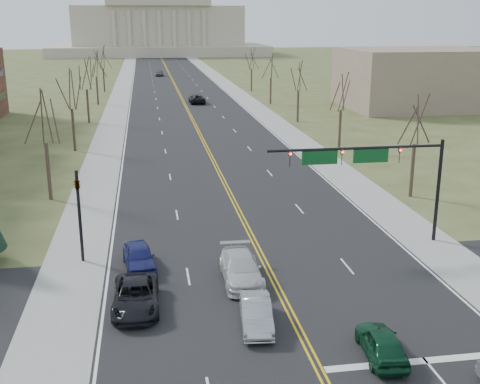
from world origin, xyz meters
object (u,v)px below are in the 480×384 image
object	(u,v)px
car_sb_outer_second	(139,257)
car_sb_outer_lead	(136,296)
car_sb_inner_second	(241,268)
car_sb_inner_lead	(256,313)
signal_left	(79,206)
car_far_nb	(197,99)
car_nb_inner_lead	(382,343)
car_far_sb	(159,73)
signal_mast	(370,163)

from	to	relation	value
car_sb_outer_second	car_sb_outer_lead	bearing A→B (deg)	-98.64
car_sb_inner_second	car_sb_outer_second	bearing A→B (deg)	154.88
car_sb_inner_lead	car_sb_outer_second	xyz separation A→B (m)	(-5.87, 8.40, 0.05)
signal_left	car_far_nb	size ratio (longest dim) A/B	1.02
car_nb_inner_lead	car_sb_inner_second	world-z (taller)	car_sb_inner_second
car_sb_inner_second	car_far_nb	bearing A→B (deg)	87.65
car_sb_inner_lead	car_sb_outer_lead	xyz separation A→B (m)	(-6.01, 2.90, 0.03)
car_sb_outer_second	car_sb_inner_second	bearing A→B (deg)	-33.00
signal_left	car_far_nb	bearing A→B (deg)	79.36
car_sb_outer_lead	car_far_sb	xyz separation A→B (m)	(5.11, 136.24, 0.05)
car_far_sb	car_sb_outer_lead	bearing A→B (deg)	-84.93
car_sb_inner_lead	car_far_nb	distance (m)	83.76
car_far_nb	car_sb_inner_second	bearing A→B (deg)	86.23
signal_mast	car_sb_inner_lead	world-z (taller)	signal_mast
car_sb_outer_second	car_far_sb	bearing A→B (deg)	80.72
signal_left	car_sb_inner_second	size ratio (longest dim) A/B	1.09
signal_mast	car_far_nb	xyz separation A→B (m)	(-5.14, 73.51, -4.94)
car_sb_inner_second	car_far_sb	xyz separation A→B (m)	(-1.00, 133.64, -0.01)
signal_mast	car_sb_inner_lead	distance (m)	14.78
car_sb_inner_lead	signal_mast	bearing A→B (deg)	52.71
signal_mast	car_sb_outer_second	distance (m)	16.25
signal_mast	car_sb_inner_lead	bearing A→B (deg)	-133.11
car_sb_inner_lead	car_far_nb	size ratio (longest dim) A/B	0.73
signal_mast	car_far_sb	size ratio (longest dim) A/B	2.63
car_nb_inner_lead	car_sb_outer_second	distance (m)	16.37
car_sb_outer_lead	car_far_nb	size ratio (longest dim) A/B	0.90
car_sb_outer_lead	car_far_sb	bearing A→B (deg)	88.71
signal_left	signal_mast	bearing A→B (deg)	-0.00
car_far_sb	car_sb_outer_second	bearing A→B (deg)	-84.96
car_sb_inner_lead	car_sb_outer_lead	distance (m)	6.67
car_nb_inner_lead	car_sb_outer_lead	size ratio (longest dim) A/B	0.78
car_far_nb	car_nb_inner_lead	bearing A→B (deg)	89.86
car_nb_inner_lead	car_sb_outer_lead	distance (m)	12.98
signal_left	car_nb_inner_lead	bearing A→B (deg)	-43.52
car_nb_inner_lead	car_far_sb	size ratio (longest dim) A/B	0.90
car_sb_outer_second	car_sb_inner_lead	bearing A→B (deg)	-62.16
car_sb_inner_second	car_sb_outer_lead	bearing A→B (deg)	-156.16
car_nb_inner_lead	car_far_nb	size ratio (longest dim) A/B	0.70
signal_mast	signal_left	distance (m)	19.06
car_sb_inner_lead	car_far_sb	xyz separation A→B (m)	(-0.90, 139.14, 0.08)
signal_left	car_sb_outer_lead	xyz separation A→B (m)	(3.44, -7.25, -2.97)
signal_mast	car_sb_outer_lead	bearing A→B (deg)	-154.96
signal_mast	car_sb_outer_lead	world-z (taller)	signal_mast
car_sb_inner_second	car_far_nb	distance (m)	78.26
signal_left	car_sb_outer_second	xyz separation A→B (m)	(3.59, -1.75, -2.95)
car_sb_outer_lead	car_sb_inner_second	size ratio (longest dim) A/B	0.96
signal_left	car_sb_outer_second	size ratio (longest dim) A/B	1.36
car_sb_outer_lead	car_sb_outer_second	bearing A→B (deg)	89.32
signal_left	car_sb_inner_lead	bearing A→B (deg)	-47.01
signal_left	car_sb_inner_lead	xyz separation A→B (m)	(9.45, -10.14, -3.00)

